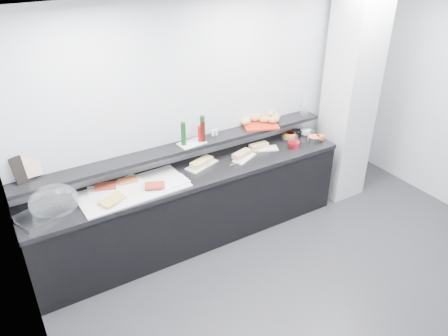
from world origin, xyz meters
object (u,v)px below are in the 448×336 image
cloche_base (44,214)px  sandwich_plate_mid (244,158)px  framed_print (22,169)px  condiment_tray (192,143)px  carafe (305,105)px  bread_tray (261,125)px

cloche_base → sandwich_plate_mid: size_ratio=1.49×
cloche_base → framed_print: bearing=82.2°
condiment_tray → carafe: size_ratio=0.96×
bread_tray → cloche_base: bearing=-155.5°
framed_print → carafe: carafe is taller
cloche_base → framed_print: 0.46m
framed_print → carafe: size_ratio=0.87×
cloche_base → condiment_tray: 1.66m
cloche_base → carafe: size_ratio=1.57×
condiment_tray → bread_tray: 0.92m
bread_tray → carafe: bearing=18.5°
sandwich_plate_mid → bread_tray: (0.35, 0.19, 0.25)m
sandwich_plate_mid → bread_tray: bread_tray is taller
framed_print → carafe: bearing=-27.1°
sandwich_plate_mid → carafe: size_ratio=1.05×
condiment_tray → bread_tray: bread_tray is taller
framed_print → cloche_base: bearing=-102.1°
sandwich_plate_mid → bread_tray: size_ratio=0.79×
sandwich_plate_mid → framed_print: (-2.26, 0.30, 0.37)m
cloche_base → bread_tray: bearing=-16.6°
cloche_base → framed_print: size_ratio=1.81×
framed_print → condiment_tray: bearing=-28.5°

